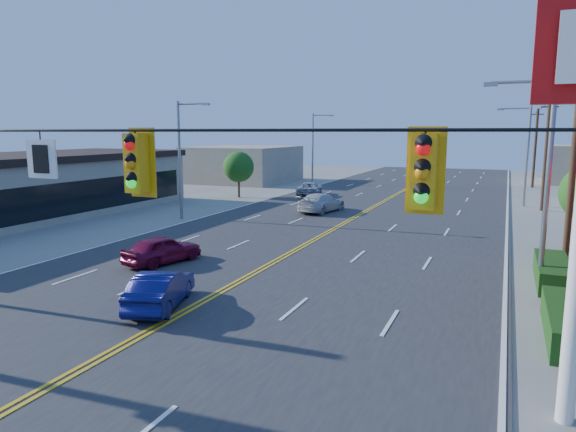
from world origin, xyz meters
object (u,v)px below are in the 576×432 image
at_px(car_magenta, 162,251).
at_px(car_silver, 309,189).
at_px(car_blue, 161,291).
at_px(car_white, 321,203).

relative_size(car_magenta, car_silver, 0.84).
bearing_deg(car_blue, car_magenta, -72.03).
bearing_deg(car_white, car_magenta, 94.86).
relative_size(car_blue, car_silver, 0.85).
xyz_separation_m(car_blue, car_silver, (-6.45, 31.31, -0.01)).
distance_m(car_white, car_silver, 10.18).
bearing_deg(car_silver, car_magenta, 82.21).
relative_size(car_white, car_silver, 1.06).
height_order(car_magenta, car_silver, car_magenta).
bearing_deg(car_white, car_silver, -54.18).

